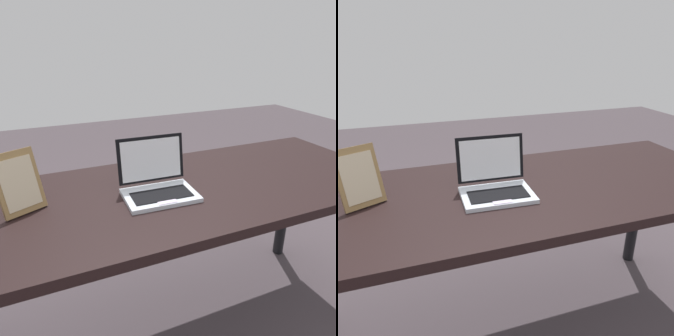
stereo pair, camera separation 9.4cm
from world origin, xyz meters
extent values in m
plane|color=#493F44|center=(0.00, 0.00, 0.00)|extent=(8.00, 8.00, 0.00)
cube|color=black|center=(0.00, 0.00, 0.69)|extent=(1.75, 0.66, 0.03)
cylinder|color=black|center=(0.81, 0.27, 0.34)|extent=(0.06, 0.06, 0.67)
cube|color=silver|center=(-0.09, -0.04, 0.72)|extent=(0.26, 0.18, 0.01)
cube|color=black|center=(-0.09, -0.06, 0.73)|extent=(0.21, 0.10, 0.00)
cube|color=silver|center=(-0.09, -0.11, 0.73)|extent=(0.07, 0.03, 0.00)
cube|color=black|center=(-0.09, 0.05, 0.82)|extent=(0.25, 0.04, 0.16)
cube|color=white|center=(-0.09, 0.05, 0.82)|extent=(0.22, 0.03, 0.14)
cube|color=#4CF259|center=(-0.09, 0.04, 0.81)|extent=(0.21, 0.01, 0.01)
cube|color=olive|center=(-0.53, 0.04, 0.81)|extent=(0.15, 0.11, 0.20)
cube|color=beige|center=(-0.52, 0.04, 0.81)|extent=(0.12, 0.09, 0.15)
cube|color=olive|center=(-0.54, 0.07, 0.72)|extent=(0.02, 0.02, 0.03)
camera|label=1|loc=(-0.47, -0.98, 1.23)|focal=34.83mm
camera|label=2|loc=(-0.38, -1.01, 1.23)|focal=34.83mm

